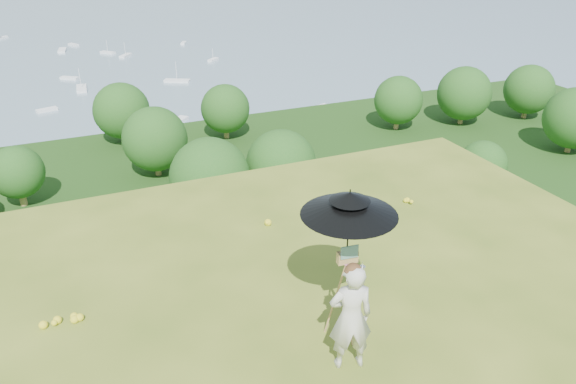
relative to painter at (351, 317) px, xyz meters
name	(u,v)px	position (x,y,z in m)	size (l,w,h in m)	color
forest_slope	(133,360)	(-0.52, 34.50, -29.77)	(140.00, 56.00, 22.00)	#1D3D10
shoreline_tier	(94,223)	(-0.52, 74.50, -36.77)	(170.00, 28.00, 8.00)	gray
bay_water	(46,30)	(-0.52, 239.50, -34.77)	(700.00, 700.00, 0.00)	#6E8F9D
slope_trees	(111,218)	(-0.52, 34.50, -15.77)	(110.00, 50.00, 6.00)	#19541B
harbor_town	(87,184)	(-0.52, 74.50, -30.27)	(110.00, 22.00, 5.00)	silver
moored_boats	(8,80)	(-13.02, 160.50, -34.42)	(140.00, 140.00, 0.70)	white
painter	(351,317)	(0.00, 0.00, 0.00)	(0.57, 0.37, 1.55)	beige
field_easel	(346,290)	(0.24, 0.56, -0.03)	(0.56, 0.56, 1.48)	#B07A4A
sun_umbrella	(348,226)	(0.24, 0.59, 0.96)	(1.26, 1.26, 1.04)	black
painter_cap	(354,268)	(0.00, 0.00, 0.73)	(0.21, 0.26, 0.10)	pink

